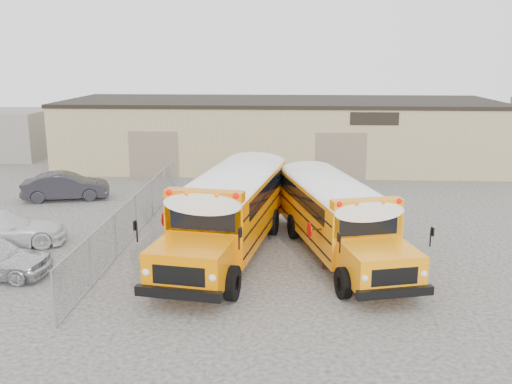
# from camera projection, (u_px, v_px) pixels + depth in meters

# --- Properties ---
(ground) EXTENTS (120.00, 120.00, 0.00)m
(ground) POSITION_uv_depth(u_px,v_px,m) (269.00, 261.00, 22.06)
(ground) COLOR #312F2D
(ground) RESTS_ON ground
(warehouse) EXTENTS (30.20, 10.20, 4.67)m
(warehouse) POSITION_uv_depth(u_px,v_px,m) (279.00, 132.00, 40.91)
(warehouse) COLOR tan
(warehouse) RESTS_ON ground
(chainlink_fence) EXTENTS (0.07, 18.07, 1.81)m
(chainlink_fence) POSITION_uv_depth(u_px,v_px,m) (136.00, 215.00, 25.10)
(chainlink_fence) COLOR gray
(chainlink_fence) RESTS_ON ground
(school_bus_left) EXTENTS (4.50, 11.64, 3.32)m
(school_bus_left) POSITION_uv_depth(u_px,v_px,m) (264.00, 171.00, 29.34)
(school_bus_left) COLOR orange
(school_bus_left) RESTS_ON ground
(school_bus_right) EXTENTS (4.96, 10.59, 3.01)m
(school_bus_right) POSITION_uv_depth(u_px,v_px,m) (296.00, 178.00, 28.49)
(school_bus_right) COLOR orange
(school_bus_right) RESTS_ON ground
(tarp_bundle) EXTENTS (1.06, 1.02, 1.40)m
(tarp_bundle) POSITION_uv_depth(u_px,v_px,m) (337.00, 248.00, 21.32)
(tarp_bundle) COLOR black
(tarp_bundle) RESTS_ON ground
(car_white) EXTENTS (5.58, 3.77, 1.50)m
(car_white) POSITION_uv_depth(u_px,v_px,m) (0.00, 229.00, 23.49)
(car_white) COLOR silver
(car_white) RESTS_ON ground
(car_dark) EXTENTS (4.82, 2.68, 1.50)m
(car_dark) POSITION_uv_depth(u_px,v_px,m) (66.00, 186.00, 31.20)
(car_dark) COLOR #222127
(car_dark) RESTS_ON ground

